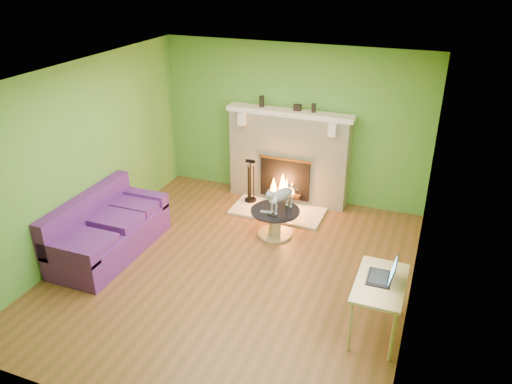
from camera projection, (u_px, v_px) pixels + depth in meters
floor at (234, 270)px, 6.70m from camera, size 5.00×5.00×0.00m
ceiling at (230, 76)px, 5.58m from camera, size 5.00×5.00×0.00m
wall_back at (293, 123)px, 8.24m from camera, size 5.00×0.00×5.00m
wall_front at (109, 301)px, 4.04m from camera, size 5.00×0.00×5.00m
wall_left at (83, 157)px, 6.87m from camera, size 0.00×5.00×5.00m
wall_right at (422, 213)px, 5.41m from camera, size 0.00×5.00×5.00m
window_frame at (417, 232)px, 4.54m from camera, size 0.00×1.20×1.20m
window_pane at (416, 232)px, 4.55m from camera, size 0.00×1.06×1.06m
fireplace at (289, 157)px, 8.31m from camera, size 2.10×0.46×1.58m
hearth at (278, 211)px, 8.21m from camera, size 1.50×0.75×0.03m
mantel at (290, 113)px, 7.96m from camera, size 2.10×0.28×0.08m
sofa at (107, 231)px, 7.00m from camera, size 0.87×1.85×0.83m
coffee_table at (275, 221)px, 7.44m from camera, size 0.73×0.73×0.42m
desk at (380, 288)px, 5.37m from camera, size 0.52×0.90×0.67m
cat at (282, 197)px, 7.29m from camera, size 0.48×0.68×0.40m
remote_silver at (266, 212)px, 7.29m from camera, size 0.17×0.07×0.02m
remote_black at (272, 215)px, 7.20m from camera, size 0.16×0.06×0.02m
laptop at (381, 269)px, 5.33m from camera, size 0.30×0.34×0.25m
fire_tools at (250, 180)px, 8.34m from camera, size 0.20×0.20×0.76m
mantel_vase_left at (262, 101)px, 8.09m from camera, size 0.08×0.08×0.18m
mantel_vase_right at (314, 108)px, 7.82m from camera, size 0.07×0.07×0.14m
mantel_box at (298, 108)px, 7.91m from camera, size 0.12×0.08×0.10m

